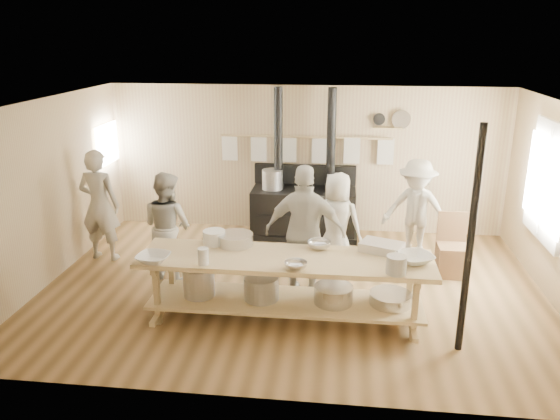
{
  "coord_description": "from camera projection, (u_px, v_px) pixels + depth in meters",
  "views": [
    {
      "loc": [
        0.65,
        -7.01,
        3.46
      ],
      "look_at": [
        -0.19,
        0.2,
        1.09
      ],
      "focal_mm": 35.0,
      "sensor_mm": 36.0,
      "label": 1
    }
  ],
  "objects": [
    {
      "name": "cook_far_left",
      "position": [
        100.0,
        205.0,
        8.52
      ],
      "size": [
        0.68,
        0.47,
        1.78
      ],
      "primitive_type": "imported",
      "rotation": [
        0.0,
        0.0,
        3.06
      ],
      "color": "beige",
      "rests_on": "ground"
    },
    {
      "name": "room_shell",
      "position": [
        293.0,
        177.0,
        7.27
      ],
      "size": [
        7.0,
        7.0,
        7.0
      ],
      "color": "tan",
      "rests_on": "ground"
    },
    {
      "name": "window_right",
      "position": [
        548.0,
        182.0,
        7.49
      ],
      "size": [
        0.09,
        1.5,
        1.65
      ],
      "color": "beige",
      "rests_on": "ground"
    },
    {
      "name": "stove",
      "position": [
        303.0,
        207.0,
        9.61
      ],
      "size": [
        1.9,
        0.75,
        2.6
      ],
      "color": "black",
      "rests_on": "ground"
    },
    {
      "name": "mixing_bowl_large",
      "position": [
        235.0,
        239.0,
        7.02
      ],
      "size": [
        0.57,
        0.57,
        0.15
      ],
      "primitive_type": "cylinder",
      "rotation": [
        0.0,
        0.0,
        0.28
      ],
      "color": "silver",
      "rests_on": "prep_table"
    },
    {
      "name": "roasting_pan",
      "position": [
        382.0,
        247.0,
        6.82
      ],
      "size": [
        0.6,
        0.5,
        0.11
      ],
      "primitive_type": "cube",
      "rotation": [
        0.0,
        0.0,
        -0.38
      ],
      "color": "#B2B2B7",
      "rests_on": "prep_table"
    },
    {
      "name": "pitcher",
      "position": [
        203.0,
        256.0,
        6.42
      ],
      "size": [
        0.17,
        0.17,
        0.2
      ],
      "primitive_type": "cylinder",
      "rotation": [
        0.0,
        0.0,
        0.42
      ],
      "color": "white",
      "rests_on": "prep_table"
    },
    {
      "name": "bowl_white_a",
      "position": [
        153.0,
        258.0,
        6.5
      ],
      "size": [
        0.43,
        0.43,
        0.1
      ],
      "primitive_type": "imported",
      "rotation": [
        0.0,
        0.0,
        -0.13
      ],
      "color": "white",
      "rests_on": "prep_table"
    },
    {
      "name": "left_opening",
      "position": [
        107.0,
        144.0,
        9.54
      ],
      "size": [
        0.0,
        0.9,
        0.9
      ],
      "color": "white",
      "rests_on": "ground"
    },
    {
      "name": "support_post",
      "position": [
        470.0,
        243.0,
        5.87
      ],
      "size": [
        0.08,
        0.08,
        2.6
      ],
      "primitive_type": "cylinder",
      "color": "black",
      "rests_on": "ground"
    },
    {
      "name": "back_wall_shelf",
      "position": [
        392.0,
        122.0,
        9.28
      ],
      "size": [
        0.63,
        0.14,
        0.32
      ],
      "color": "tan",
      "rests_on": "ground"
    },
    {
      "name": "cook_left",
      "position": [
        167.0,
        226.0,
        7.88
      ],
      "size": [
        0.96,
        0.89,
        1.6
      ],
      "primitive_type": "imported",
      "rotation": [
        0.0,
        0.0,
        2.68
      ],
      "color": "beige",
      "rests_on": "ground"
    },
    {
      "name": "deep_bowl_enamel",
      "position": [
        214.0,
        237.0,
        7.05
      ],
      "size": [
        0.35,
        0.35,
        0.18
      ],
      "primitive_type": "cylinder",
      "rotation": [
        0.0,
        0.0,
        -0.25
      ],
      "color": "white",
      "rests_on": "prep_table"
    },
    {
      "name": "ground",
      "position": [
        292.0,
        287.0,
        7.77
      ],
      "size": [
        7.0,
        7.0,
        0.0
      ],
      "primitive_type": "plane",
      "color": "brown",
      "rests_on": "ground"
    },
    {
      "name": "bowl_steel_a",
      "position": [
        296.0,
        265.0,
        6.31
      ],
      "size": [
        0.38,
        0.38,
        0.08
      ],
      "primitive_type": "imported",
      "rotation": [
        0.0,
        0.0,
        0.64
      ],
      "color": "silver",
      "rests_on": "prep_table"
    },
    {
      "name": "bowl_white_b",
      "position": [
        415.0,
        258.0,
        6.49
      ],
      "size": [
        0.57,
        0.57,
        0.1
      ],
      "primitive_type": "imported",
      "rotation": [
        0.0,
        0.0,
        2.02
      ],
      "color": "white",
      "rests_on": "prep_table"
    },
    {
      "name": "bowl_steel_b",
      "position": [
        319.0,
        245.0,
        6.91
      ],
      "size": [
        0.32,
        0.32,
        0.09
      ],
      "primitive_type": "imported",
      "rotation": [
        0.0,
        0.0,
        3.07
      ],
      "color": "silver",
      "rests_on": "prep_table"
    },
    {
      "name": "bucket_galv",
      "position": [
        396.0,
        265.0,
        6.17
      ],
      "size": [
        0.28,
        0.28,
        0.21
      ],
      "primitive_type": "cylinder",
      "rotation": [
        0.0,
        0.0,
        0.22
      ],
      "color": "gray",
      "rests_on": "prep_table"
    },
    {
      "name": "chair",
      "position": [
        452.0,
        257.0,
        8.12
      ],
      "size": [
        0.44,
        0.44,
        0.93
      ],
      "rotation": [
        0.0,
        0.0,
        0.0
      ],
      "color": "#533821",
      "rests_on": "ground"
    },
    {
      "name": "cook_by_window",
      "position": [
        416.0,
        210.0,
        8.52
      ],
      "size": [
        1.2,
        0.94,
        1.63
      ],
      "primitive_type": "imported",
      "rotation": [
        0.0,
        0.0,
        -0.36
      ],
      "color": "beige",
      "rests_on": "ground"
    },
    {
      "name": "prep_table",
      "position": [
        285.0,
        281.0,
        6.76
      ],
      "size": [
        3.6,
        0.9,
        0.85
      ],
      "color": "tan",
      "rests_on": "ground"
    },
    {
      "name": "cook_right",
      "position": [
        305.0,
        232.0,
        7.29
      ],
      "size": [
        1.1,
        0.49,
        1.84
      ],
      "primitive_type": "imported",
      "rotation": [
        0.0,
        0.0,
        3.1
      ],
      "color": "beige",
      "rests_on": "ground"
    },
    {
      "name": "towel_rail",
      "position": [
        306.0,
        146.0,
        9.55
      ],
      "size": [
        3.0,
        0.04,
        0.47
      ],
      "color": "tan",
      "rests_on": "ground"
    },
    {
      "name": "cook_center",
      "position": [
        337.0,
        223.0,
        8.09
      ],
      "size": [
        0.86,
        0.68,
        1.53
      ],
      "primitive_type": "imported",
      "rotation": [
        0.0,
        0.0,
        2.85
      ],
      "color": "beige",
      "rests_on": "ground"
    }
  ]
}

